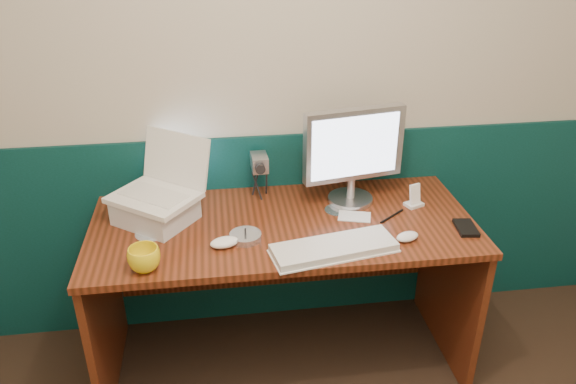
{
  "coord_description": "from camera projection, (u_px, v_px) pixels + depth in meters",
  "views": [
    {
      "loc": [
        -0.35,
        -0.63,
        1.93
      ],
      "look_at": [
        -0.09,
        1.23,
        0.97
      ],
      "focal_mm": 35.0,
      "sensor_mm": 36.0,
      "label": 1
    }
  ],
  "objects": [
    {
      "name": "music_player",
      "position": [
        415.0,
        194.0,
        2.45
      ],
      "size": [
        0.06,
        0.04,
        0.09
      ],
      "primitive_type": "cube",
      "rotation": [
        -0.17,
        0.0,
        0.38
      ],
      "color": "white",
      "rests_on": "dock"
    },
    {
      "name": "keyboard",
      "position": [
        334.0,
        249.0,
        2.14
      ],
      "size": [
        0.5,
        0.24,
        0.03
      ],
      "primitive_type": "cube",
      "rotation": [
        0.0,
        0.0,
        0.18
      ],
      "color": "silver",
      "rests_on": "desk"
    },
    {
      "name": "papers",
      "position": [
        354.0,
        216.0,
        2.39
      ],
      "size": [
        0.16,
        0.13,
        0.0
      ],
      "primitive_type": "cube",
      "rotation": [
        0.0,
        0.0,
        -0.29
      ],
      "color": "silver",
      "rests_on": "desk"
    },
    {
      "name": "laptop",
      "position": [
        150.0,
        169.0,
        2.25
      ],
      "size": [
        0.42,
        0.4,
        0.28
      ],
      "primitive_type": null,
      "rotation": [
        0.0,
        0.0,
        -0.65
      ],
      "color": "white",
      "rests_on": "laptop_riser"
    },
    {
      "name": "dock",
      "position": [
        414.0,
        204.0,
        2.47
      ],
      "size": [
        0.09,
        0.08,
        0.01
      ],
      "primitive_type": "cube",
      "rotation": [
        0.0,
        0.0,
        0.38
      ],
      "color": "silver",
      "rests_on": "desk"
    },
    {
      "name": "desk",
      "position": [
        283.0,
        295.0,
        2.51
      ],
      "size": [
        1.6,
        0.7,
        0.75
      ],
      "primitive_type": "cube",
      "color": "#3E1B0B",
      "rests_on": "ground"
    },
    {
      "name": "monitor",
      "position": [
        353.0,
        155.0,
        2.42
      ],
      "size": [
        0.46,
        0.21,
        0.44
      ],
      "primitive_type": null,
      "rotation": [
        0.0,
        0.0,
        0.18
      ],
      "color": "#B7B6BB",
      "rests_on": "desk"
    },
    {
      "name": "camcorder",
      "position": [
        260.0,
        177.0,
        2.52
      ],
      "size": [
        0.09,
        0.12,
        0.19
      ],
      "primitive_type": null,
      "rotation": [
        0.0,
        0.0,
        0.04
      ],
      "color": "#A7A7AC",
      "rests_on": "desk"
    },
    {
      "name": "wainscot",
      "position": [
        292.0,
        229.0,
        2.78
      ],
      "size": [
        3.48,
        0.02,
        1.0
      ],
      "primitive_type": "cube",
      "color": "#062E29",
      "rests_on": "ground"
    },
    {
      "name": "pen",
      "position": [
        392.0,
        216.0,
        2.38
      ],
      "size": [
        0.13,
        0.1,
        0.01
      ],
      "primitive_type": "cylinder",
      "rotation": [
        0.0,
        1.57,
        0.65
      ],
      "color": "black",
      "rests_on": "desk"
    },
    {
      "name": "cd_spindle",
      "position": [
        246.0,
        237.0,
        2.22
      ],
      "size": [
        0.13,
        0.13,
        0.03
      ],
      "primitive_type": "cylinder",
      "color": "#B6BBC7",
      "rests_on": "desk"
    },
    {
      "name": "laptop_riser",
      "position": [
        156.0,
        210.0,
        2.33
      ],
      "size": [
        0.38,
        0.37,
        0.1
      ],
      "primitive_type": "cube",
      "rotation": [
        0.0,
        0.0,
        -0.65
      ],
      "color": "silver",
      "rests_on": "desk"
    },
    {
      "name": "mouse_right",
      "position": [
        407.0,
        237.0,
        2.21
      ],
      "size": [
        0.11,
        0.09,
        0.03
      ],
      "primitive_type": "ellipsoid",
      "rotation": [
        0.0,
        0.0,
        0.35
      ],
      "color": "white",
      "rests_on": "desk"
    },
    {
      "name": "back_wall",
      "position": [
        293.0,
        80.0,
        2.45
      ],
      "size": [
        3.5,
        0.04,
        2.5
      ],
      "primitive_type": "cube",
      "color": "#B8AF9C",
      "rests_on": "ground"
    },
    {
      "name": "cd_loose_b",
      "position": [
        338.0,
        210.0,
        2.44
      ],
      "size": [
        0.11,
        0.11,
        0.0
      ],
      "primitive_type": "cylinder",
      "color": "silver",
      "rests_on": "desk"
    },
    {
      "name": "mug",
      "position": [
        144.0,
        259.0,
        2.02
      ],
      "size": [
        0.14,
        0.14,
        0.09
      ],
      "primitive_type": "imported",
      "rotation": [
        0.0,
        0.0,
        0.19
      ],
      "color": "yellow",
      "rests_on": "desk"
    },
    {
      "name": "cd_loose_a",
      "position": [
        151.0,
        233.0,
        2.27
      ],
      "size": [
        0.13,
        0.13,
        0.0
      ],
      "primitive_type": "cylinder",
      "color": "silver",
      "rests_on": "desk"
    },
    {
      "name": "pda",
      "position": [
        466.0,
        228.0,
        2.29
      ],
      "size": [
        0.09,
        0.14,
        0.02
      ],
      "primitive_type": "cube",
      "rotation": [
        0.0,
        0.0,
        -0.11
      ],
      "color": "black",
      "rests_on": "desk"
    },
    {
      "name": "mouse_left",
      "position": [
        225.0,
        242.0,
        2.17
      ],
      "size": [
        0.13,
        0.09,
        0.04
      ],
      "primitive_type": "ellipsoid",
      "rotation": [
        0.0,
        0.0,
        0.24
      ],
      "color": "white",
      "rests_on": "desk"
    }
  ]
}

